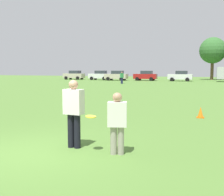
# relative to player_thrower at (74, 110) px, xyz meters

# --- Properties ---
(ground_plane) EXTENTS (146.52, 146.52, 0.00)m
(ground_plane) POSITION_rel_player_thrower_xyz_m (-0.81, -0.82, -1.02)
(ground_plane) COLOR #517A33
(player_thrower) EXTENTS (0.52, 0.32, 1.82)m
(player_thrower) POSITION_rel_player_thrower_xyz_m (0.00, 0.00, 0.00)
(player_thrower) COLOR black
(player_thrower) RESTS_ON ground
(player_defender) EXTENTS (0.52, 0.38, 1.53)m
(player_defender) POSITION_rel_player_thrower_xyz_m (1.28, -0.16, -0.17)
(player_defender) COLOR gray
(player_defender) RESTS_ON ground
(frisbee) EXTENTS (0.27, 0.27, 0.06)m
(frisbee) POSITION_rel_player_thrower_xyz_m (0.60, -0.23, -0.11)
(frisbee) COLOR yellow
(traffic_cone) EXTENTS (0.32, 0.32, 0.48)m
(traffic_cone) POSITION_rel_player_thrower_xyz_m (2.96, 5.98, -0.79)
(traffic_cone) COLOR #D8590C
(traffic_cone) RESTS_ON ground
(parked_car_near_left) EXTENTS (4.23, 2.27, 1.82)m
(parked_car_near_left) POSITION_rel_player_thrower_xyz_m (-23.51, 43.99, -0.10)
(parked_car_near_left) COLOR #B7AD99
(parked_car_near_left) RESTS_ON ground
(parked_car_mid_left) EXTENTS (4.23, 2.27, 1.82)m
(parked_car_mid_left) POSITION_rel_player_thrower_xyz_m (-17.66, 43.65, -0.10)
(parked_car_mid_left) COLOR silver
(parked_car_mid_left) RESTS_ON ground
(parked_car_center) EXTENTS (4.23, 2.27, 1.82)m
(parked_car_center) POSITION_rel_player_thrower_xyz_m (-13.79, 42.48, -0.10)
(parked_car_center) COLOR #B7AD99
(parked_car_center) RESTS_ON ground
(parked_car_mid_right) EXTENTS (4.23, 2.27, 1.82)m
(parked_car_mid_right) POSITION_rel_player_thrower_xyz_m (-8.49, 43.61, -0.10)
(parked_car_mid_right) COLOR maroon
(parked_car_mid_right) RESTS_ON ground
(parked_car_near_right) EXTENTS (4.23, 2.27, 1.82)m
(parked_car_near_right) POSITION_rel_player_thrower_xyz_m (-2.18, 43.59, -0.10)
(parked_car_near_right) COLOR silver
(parked_car_near_right) RESTS_ON ground
(bystander_sideline_watcher) EXTENTS (0.48, 0.55, 1.74)m
(bystander_sideline_watcher) POSITION_rel_player_thrower_xyz_m (-9.09, 31.48, -0.04)
(bystander_sideline_watcher) COLOR #1E234C
(bystander_sideline_watcher) RESTS_ON ground
(tree_west_oak) EXTENTS (5.14, 5.14, 8.35)m
(tree_west_oak) POSITION_rel_player_thrower_xyz_m (2.94, 51.90, 4.72)
(tree_west_oak) COLOR brown
(tree_west_oak) RESTS_ON ground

